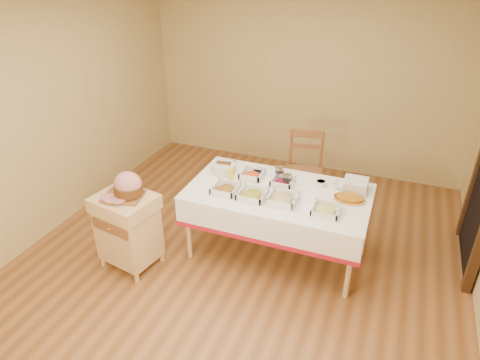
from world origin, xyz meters
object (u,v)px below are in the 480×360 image
at_px(plate_stack, 356,185).
at_px(ham_on_board, 127,187).
at_px(butcher_cart, 128,227).
at_px(preserve_jar_right, 287,181).
at_px(bread_basket, 224,168).
at_px(brass_platter, 349,198).
at_px(dining_chair, 304,171).
at_px(dining_table, 278,205).
at_px(mustard_bottle, 231,174).
at_px(preserve_jar_left, 279,173).

bearing_deg(plate_stack, ham_on_board, -153.52).
xyz_separation_m(butcher_cart, preserve_jar_right, (1.38, 0.87, 0.36)).
bearing_deg(bread_basket, brass_platter, -4.19).
distance_m(dining_chair, brass_platter, 1.18).
bearing_deg(dining_table, dining_chair, 88.20).
height_order(ham_on_board, mustard_bottle, ham_on_board).
height_order(dining_table, plate_stack, plate_stack).
xyz_separation_m(butcher_cart, brass_platter, (2.02, 0.81, 0.32)).
distance_m(ham_on_board, preserve_jar_right, 1.59).
relative_size(ham_on_board, brass_platter, 1.29).
relative_size(mustard_bottle, brass_platter, 0.54).
bearing_deg(dining_table, preserve_jar_right, 72.09).
relative_size(preserve_jar_left, preserve_jar_right, 1.06).
height_order(ham_on_board, brass_platter, ham_on_board).
relative_size(preserve_jar_right, brass_platter, 0.40).
bearing_deg(dining_chair, preserve_jar_right, -89.07).
distance_m(preserve_jar_left, mustard_bottle, 0.51).
relative_size(butcher_cart, preserve_jar_left, 6.25).
height_order(ham_on_board, preserve_jar_right, ham_on_board).
xyz_separation_m(ham_on_board, bread_basket, (0.62, 0.88, -0.10)).
height_order(mustard_bottle, bread_basket, mustard_bottle).
bearing_deg(butcher_cart, dining_table, 28.71).
distance_m(butcher_cart, preserve_jar_right, 1.67).
bearing_deg(bread_basket, mustard_bottle, -45.20).
height_order(dining_chair, ham_on_board, ham_on_board).
relative_size(mustard_bottle, plate_stack, 0.70).
height_order(plate_stack, brass_platter, plate_stack).
bearing_deg(brass_platter, butcher_cart, -158.14).
xyz_separation_m(ham_on_board, brass_platter, (1.99, 0.78, -0.13)).
bearing_deg(dining_table, brass_platter, 6.78).
bearing_deg(dining_table, ham_on_board, -151.61).
xyz_separation_m(preserve_jar_left, brass_platter, (0.76, -0.19, -0.04)).
bearing_deg(ham_on_board, plate_stack, 26.48).
height_order(dining_table, mustard_bottle, mustard_bottle).
relative_size(dining_chair, plate_stack, 4.20).
bearing_deg(butcher_cart, mustard_bottle, 43.67).
bearing_deg(preserve_jar_left, bread_basket, -171.90).
bearing_deg(butcher_cart, brass_platter, 21.86).
bearing_deg(brass_platter, ham_on_board, -158.52).
xyz_separation_m(mustard_bottle, plate_stack, (1.24, 0.26, -0.02)).
distance_m(preserve_jar_right, brass_platter, 0.65).
xyz_separation_m(preserve_jar_left, preserve_jar_right, (0.12, -0.12, -0.00)).
bearing_deg(plate_stack, bread_basket, -175.11).
distance_m(mustard_bottle, brass_platter, 1.22).
bearing_deg(brass_platter, bread_basket, 175.81).
height_order(preserve_jar_left, plate_stack, preserve_jar_left).
xyz_separation_m(butcher_cart, plate_stack, (2.05, 1.03, 0.36)).
height_order(preserve_jar_right, brass_platter, preserve_jar_right).
bearing_deg(mustard_bottle, ham_on_board, -136.07).
xyz_separation_m(preserve_jar_right, plate_stack, (0.67, 0.16, 0.00)).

